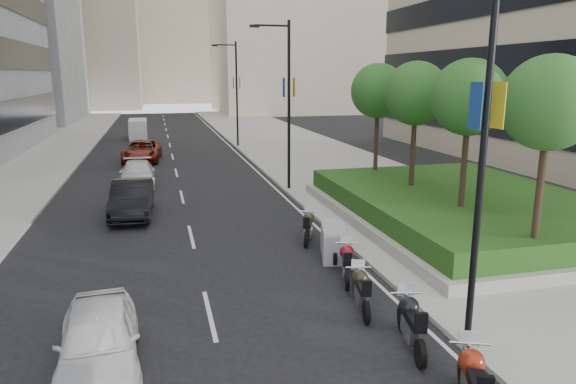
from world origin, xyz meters
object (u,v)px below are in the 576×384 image
object	(u,v)px
motorcycle_1	(473,382)
delivery_van	(138,130)
lamp_post_1	(286,98)
lamp_post_2	(235,89)
car_a	(99,340)
car_c	(137,174)
lamp_post_0	(479,131)
car_b	(132,199)
motorcycle_3	(361,290)
motorcycle_6	(308,226)
motorcycle_2	(411,323)
motorcycle_5	(333,242)
motorcycle_4	(347,262)
car_d	(142,151)

from	to	relation	value
motorcycle_1	delivery_van	world-z (taller)	delivery_van
lamp_post_1	lamp_post_2	world-z (taller)	same
lamp_post_1	lamp_post_2	bearing A→B (deg)	90.00
car_a	car_c	size ratio (longest dim) A/B	0.87
lamp_post_0	car_b	bearing A→B (deg)	120.08
lamp_post_1	motorcycle_3	distance (m)	15.44
lamp_post_0	motorcycle_3	xyz separation A→B (m)	(-1.62, 2.32, -4.50)
lamp_post_2	motorcycle_6	world-z (taller)	lamp_post_2
motorcycle_1	lamp_post_0	bearing A→B (deg)	-6.79
delivery_van	car_a	bearing A→B (deg)	-90.34
motorcycle_3	car_b	distance (m)	13.11
motorcycle_2	car_b	bearing A→B (deg)	39.47
motorcycle_3	motorcycle_5	distance (m)	4.09
car_b	car_c	bearing A→B (deg)	91.86
motorcycle_6	car_a	size ratio (longest dim) A/B	0.48
motorcycle_5	delivery_van	world-z (taller)	delivery_van
motorcycle_2	motorcycle_6	xyz separation A→B (m)	(-0.04, 8.23, -0.05)
car_a	car_b	distance (m)	12.81
motorcycle_2	car_a	xyz separation A→B (m)	(-6.95, 0.79, 0.10)
lamp_post_1	car_b	size ratio (longest dim) A/B	1.85
car_a	car_c	distance (m)	19.39
lamp_post_0	motorcycle_6	world-z (taller)	lamp_post_0
motorcycle_2	car_c	size ratio (longest dim) A/B	0.48
motorcycle_2	delivery_van	xyz separation A→B (m)	(-7.26, 43.54, 0.27)
motorcycle_1	car_c	xyz separation A→B (m)	(-6.69, 22.64, 0.08)
motorcycle_6	car_c	size ratio (longest dim) A/B	0.42
motorcycle_5	delivery_van	size ratio (longest dim) A/B	0.45
motorcycle_2	motorcycle_4	bearing A→B (deg)	13.06
motorcycle_5	car_b	distance (m)	10.19
motorcycle_6	car_b	world-z (taller)	car_b
motorcycle_1	motorcycle_6	bearing A→B (deg)	22.22
motorcycle_4	car_b	distance (m)	11.57
motorcycle_3	car_d	world-z (taller)	car_d
motorcycle_6	car_b	distance (m)	8.58
motorcycle_4	car_a	distance (m)	7.74
lamp_post_2	car_a	xyz separation A→B (m)	(-8.20, -34.03, -4.35)
lamp_post_0	motorcycle_2	size ratio (longest dim) A/B	3.96
motorcycle_1	motorcycle_4	distance (m)	6.66
motorcycle_4	car_b	world-z (taller)	car_b
motorcycle_4	motorcycle_6	size ratio (longest dim) A/B	1.02
car_a	car_b	world-z (taller)	car_b
motorcycle_1	car_a	bearing A→B (deg)	86.92
lamp_post_2	delivery_van	bearing A→B (deg)	134.29
motorcycle_2	motorcycle_6	distance (m)	8.23
lamp_post_2	car_a	distance (m)	35.27
lamp_post_2	delivery_van	world-z (taller)	lamp_post_2
motorcycle_5	motorcycle_6	distance (m)	2.07
car_a	delivery_van	size ratio (longest dim) A/B	0.92
car_a	lamp_post_1	bearing A→B (deg)	59.18
lamp_post_2	car_c	world-z (taller)	lamp_post_2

